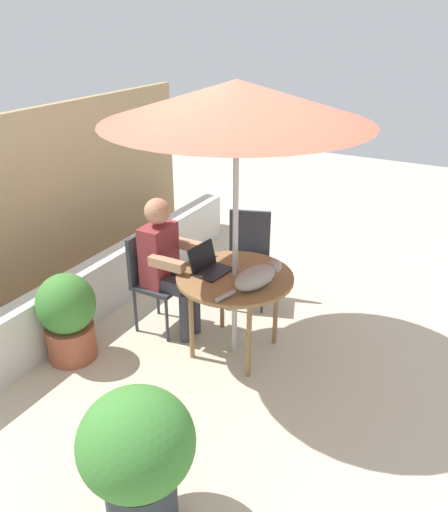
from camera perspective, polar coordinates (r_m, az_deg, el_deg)
name	(u,v)px	position (r m, az deg, el deg)	size (l,w,h in m)	color
ground_plane	(234,349)	(4.51, 1.13, -10.30)	(14.00, 14.00, 0.00)	beige
fence_back	(34,207)	(5.35, -20.33, 5.12)	(4.70, 0.08, 1.84)	tan
planter_wall_low	(104,284)	(5.07, -13.15, -3.05)	(4.23, 0.20, 0.54)	beige
patio_table	(235,283)	(4.16, 1.21, -2.97)	(0.95, 0.95, 0.72)	olive
patio_umbrella	(237,102)	(3.70, 1.42, 16.71)	(1.94, 1.94, 2.22)	#B7B7BC
chair_occupied	(152,273)	(4.61, -7.94, -1.86)	(0.40, 0.40, 0.91)	#33383F
chair_empty	(248,250)	(5.01, 2.71, 0.69)	(0.51, 0.51, 0.91)	#33383F
person_seated	(166,260)	(4.45, -6.42, -0.39)	(0.48, 0.48, 1.25)	maroon
laptop	(207,264)	(4.18, -1.87, -0.87)	(0.33, 0.29, 0.21)	black
cat	(257,277)	(3.94, 3.71, -2.31)	(0.62, 0.31, 0.17)	gray
potted_plant_near_fence	(68,315)	(4.39, -16.93, -6.29)	(0.47, 0.47, 0.76)	#9E5138
potted_plant_by_chair	(138,454)	(2.95, -9.55, -20.85)	(0.63, 0.63, 0.89)	#33383D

